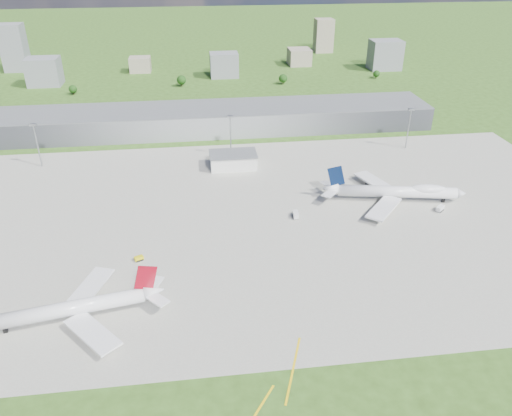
{
  "coord_description": "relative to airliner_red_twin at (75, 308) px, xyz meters",
  "views": [
    {
      "loc": [
        -10.47,
        -163.68,
        117.71
      ],
      "look_at": [
        14.68,
        33.02,
        9.0
      ],
      "focal_mm": 35.0,
      "sensor_mm": 36.0,
      "label": 1
    }
  ],
  "objects": [
    {
      "name": "mast_center",
      "position": [
        65.45,
        137.65,
        13.05
      ],
      "size": [
        3.5,
        2.0,
        25.9
      ],
      "color": "gray",
      "rests_on": "ground"
    },
    {
      "name": "bldg_cw",
      "position": [
        -4.55,
        362.65,
        2.34
      ],
      "size": [
        20.0,
        18.0,
        14.0
      ],
      "primitive_type": "cube",
      "color": "gray",
      "rests_on": "ground"
    },
    {
      "name": "airliner_blue_quad",
      "position": [
        142.95,
        70.5,
        0.49
      ],
      "size": [
        70.56,
        54.67,
        18.52
      ],
      "rotation": [
        0.0,
        0.0,
        -0.19
      ],
      "color": "silver",
      "rests_on": "ground"
    },
    {
      "name": "mast_east",
      "position": [
        175.45,
        137.65,
        13.05
      ],
      "size": [
        3.5,
        2.0,
        25.9
      ],
      "color": "gray",
      "rests_on": "ground"
    },
    {
      "name": "bldg_c",
      "position": [
        75.45,
        332.65,
        6.34
      ],
      "size": [
        26.0,
        20.0,
        22.0
      ],
      "primitive_type": "cube",
      "color": "slate",
      "rests_on": "ground"
    },
    {
      "name": "bldg_ce",
      "position": [
        155.45,
        372.65,
        3.34
      ],
      "size": [
        22.0,
        24.0,
        16.0
      ],
      "primitive_type": "cube",
      "color": "gray",
      "rests_on": "ground"
    },
    {
      "name": "bldg_w",
      "position": [
        -84.55,
        322.65,
        7.34
      ],
      "size": [
        28.0,
        22.0,
        24.0
      ],
      "primitive_type": "cube",
      "color": "slate",
      "rests_on": "ground"
    },
    {
      "name": "tree_c",
      "position": [
        35.45,
        302.65,
        1.18
      ],
      "size": [
        8.1,
        8.1,
        9.9
      ],
      "color": "#382314",
      "rests_on": "ground"
    },
    {
      "name": "tug_yellow",
      "position": [
        18.68,
        33.44,
        -3.72
      ],
      "size": [
        4.2,
        3.49,
        1.81
      ],
      "rotation": [
        0.0,
        0.0,
        0.46
      ],
      "color": "#D7C40C",
      "rests_on": "ground"
    },
    {
      "name": "bldg_tall_e",
      "position": [
        195.45,
        432.65,
        13.34
      ],
      "size": [
        20.0,
        18.0,
        36.0
      ],
      "primitive_type": "cube",
      "color": "gray",
      "rests_on": "ground"
    },
    {
      "name": "van_white_near",
      "position": [
        89.69,
        60.3,
        -3.28
      ],
      "size": [
        2.84,
        5.6,
        2.74
      ],
      "rotation": [
        0.0,
        0.0,
        1.5
      ],
      "color": "silver",
      "rests_on": "ground"
    },
    {
      "name": "van_white_far",
      "position": [
        160.45,
        57.63,
        -3.37
      ],
      "size": [
        5.3,
        4.97,
        2.56
      ],
      "rotation": [
        0.0,
        0.0,
        0.7
      ],
      "color": "silver",
      "rests_on": "ground"
    },
    {
      "name": "ground",
      "position": [
        55.45,
        172.65,
        -4.66
      ],
      "size": [
        1400.0,
        1400.0,
        0.0
      ],
      "primitive_type": "plane",
      "color": "#304D18",
      "rests_on": "ground"
    },
    {
      "name": "tree_e",
      "position": [
        125.45,
        297.65,
        0.85
      ],
      "size": [
        7.65,
        7.65,
        9.35
      ],
      "color": "#382314",
      "rests_on": "ground"
    },
    {
      "name": "ops_building",
      "position": [
        65.45,
        122.65,
        -0.66
      ],
      "size": [
        26.0,
        16.0,
        8.0
      ],
      "primitive_type": "cube",
      "color": "silver",
      "rests_on": "ground"
    },
    {
      "name": "bldg_e",
      "position": [
        235.45,
        342.65,
        9.34
      ],
      "size": [
        30.0,
        22.0,
        28.0
      ],
      "primitive_type": "cube",
      "color": "slate",
      "rests_on": "ground"
    },
    {
      "name": "tree_far_e",
      "position": [
        215.45,
        307.65,
        -0.12
      ],
      "size": [
        6.3,
        6.3,
        7.7
      ],
      "color": "#382314",
      "rests_on": "ground"
    },
    {
      "name": "mast_west",
      "position": [
        -44.55,
        137.65,
        13.05
      ],
      "size": [
        3.5,
        2.0,
        25.9
      ],
      "color": "gray",
      "rests_on": "ground"
    },
    {
      "name": "apron",
      "position": [
        65.45,
        62.65,
        -4.62
      ],
      "size": [
        360.0,
        190.0,
        0.08
      ],
      "primitive_type": "cube",
      "color": "gray",
      "rests_on": "ground"
    },
    {
      "name": "bldg_tall_w",
      "position": [
        -124.55,
        382.65,
        17.34
      ],
      "size": [
        22.0,
        20.0,
        44.0
      ],
      "primitive_type": "cube",
      "color": "slate",
      "rests_on": "ground"
    },
    {
      "name": "tree_w",
      "position": [
        -54.55,
        287.65,
        0.2
      ],
      "size": [
        6.75,
        6.75,
        8.25
      ],
      "color": "#382314",
      "rests_on": "ground"
    },
    {
      "name": "terminal",
      "position": [
        55.45,
        187.65,
        2.84
      ],
      "size": [
        300.0,
        42.0,
        15.0
      ],
      "primitive_type": "cube",
      "color": "gray",
      "rests_on": "ground"
    },
    {
      "name": "airliner_red_twin",
      "position": [
        0.0,
        0.0,
        0.0
      ],
      "size": [
        63.48,
        48.9,
        17.49
      ],
      "rotation": [
        0.0,
        0.0,
        3.32
      ],
      "color": "silver",
      "rests_on": "ground"
    }
  ]
}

